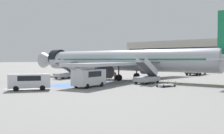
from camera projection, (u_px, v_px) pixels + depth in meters
name	position (u px, v px, depth m)	size (l,w,h in m)	color
ground_plane	(112.00, 79.00, 50.43)	(600.00, 600.00, 0.00)	gray
apron_leadline_yellow	(120.00, 79.00, 49.28)	(0.20, 80.36, 0.01)	gold
apron_stand_patch_blue	(78.00, 84.00, 40.16)	(4.71, 11.02, 0.01)	#2856A8
apron_walkway_bar_0	(16.00, 88.00, 34.23)	(0.44, 3.60, 0.01)	silver
apron_walkway_bar_1	(21.00, 89.00, 33.52)	(0.44, 3.60, 0.01)	silver
apron_walkway_bar_2	(27.00, 89.00, 32.80)	(0.44, 3.60, 0.01)	silver
apron_walkway_bar_3	(33.00, 90.00, 32.08)	(0.44, 3.60, 0.01)	silver
airliner	(123.00, 60.00, 48.79)	(46.26, 34.63, 10.89)	#B7BCC4
boarding_stairs_forward	(66.00, 73.00, 51.67)	(2.21, 5.24, 3.94)	#ADB2BA
boarding_stairs_aft	(147.00, 77.00, 40.79)	(2.21, 5.24, 4.14)	#ADB2BA
fuel_tanker	(196.00, 68.00, 63.17)	(2.91, 9.35, 3.27)	#38383D
service_van_1	(30.00, 80.00, 31.72)	(4.40, 4.90, 1.96)	silver
service_van_2	(89.00, 77.00, 35.16)	(2.30, 5.20, 2.39)	silver
baggage_cart	(166.00, 85.00, 35.88)	(2.28, 2.95, 0.87)	gray
ground_crew_0	(93.00, 74.00, 48.79)	(0.49, 0.42, 1.68)	#191E38
ground_crew_1	(85.00, 74.00, 48.83)	(0.42, 0.49, 1.62)	#191E38
ground_crew_2	(82.00, 75.00, 45.82)	(0.26, 0.44, 1.63)	#2D2D33
ground_crew_3	(115.00, 76.00, 45.83)	(0.35, 0.48, 1.60)	#191E38
terminal_building	(201.00, 54.00, 123.48)	(75.99, 12.10, 12.89)	#B2AD9E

